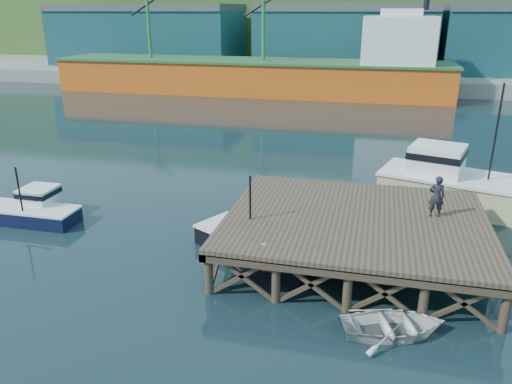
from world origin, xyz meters
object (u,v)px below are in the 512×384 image
(dinghy, at_px, (393,325))
(boat_navy, at_px, (32,209))
(boat_black, at_px, (264,239))
(dockworker, at_px, (437,196))
(trawler, at_px, (473,185))

(dinghy, bearing_deg, boat_navy, 55.84)
(boat_black, bearing_deg, boat_navy, -155.54)
(boat_navy, height_order, dockworker, dockworker)
(trawler, bearing_deg, boat_navy, -145.88)
(boat_black, xyz_separation_m, dinghy, (6.07, -5.23, -0.37))
(boat_navy, height_order, boat_black, boat_black)
(boat_black, bearing_deg, trawler, 66.73)
(boat_navy, xyz_separation_m, dockworker, (21.43, 0.69, 2.43))
(trawler, distance_m, dinghy, 14.65)
(trawler, bearing_deg, dockworker, -95.81)
(boat_black, height_order, trawler, trawler)
(boat_black, relative_size, trawler, 0.61)
(boat_navy, distance_m, boat_black, 13.60)
(boat_navy, distance_m, trawler, 25.53)
(boat_black, distance_m, dockworker, 8.34)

